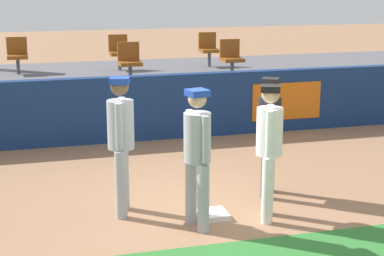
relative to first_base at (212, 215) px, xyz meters
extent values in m
plane|color=#936B4C|center=(-0.05, 0.10, -0.04)|extent=(60.00, 60.00, 0.00)
cube|color=white|center=(0.00, 0.00, 0.00)|extent=(0.40, 0.40, 0.08)
cylinder|color=white|center=(0.76, -0.08, 0.40)|extent=(0.15, 0.15, 0.88)
cylinder|color=white|center=(0.63, -0.37, 0.40)|extent=(0.15, 0.15, 0.88)
cylinder|color=white|center=(0.70, -0.22, 1.15)|extent=(0.45, 0.45, 0.62)
sphere|color=tan|center=(0.70, -0.22, 1.64)|extent=(0.23, 0.23, 0.23)
cube|color=black|center=(0.70, -0.22, 1.72)|extent=(0.32, 0.32, 0.08)
cylinder|color=white|center=(0.78, -0.03, 1.17)|extent=(0.09, 0.09, 0.58)
cylinder|color=white|center=(0.61, -0.41, 1.17)|extent=(0.09, 0.09, 0.58)
ellipsoid|color=brown|center=(0.87, -0.07, 0.92)|extent=(0.19, 0.23, 0.28)
cylinder|color=#9EA3AD|center=(-0.32, -0.11, 0.40)|extent=(0.15, 0.15, 0.88)
cylinder|color=#9EA3AD|center=(-0.25, -0.42, 0.40)|extent=(0.15, 0.15, 0.88)
cylinder|color=#9EA3AD|center=(-0.29, -0.27, 1.16)|extent=(0.41, 0.41, 0.62)
sphere|color=tan|center=(-0.29, -0.27, 1.64)|extent=(0.23, 0.23, 0.23)
cube|color=#193899|center=(-0.29, -0.27, 1.72)|extent=(0.29, 0.29, 0.08)
cylinder|color=#9EA3AD|center=(-0.33, -0.07, 1.18)|extent=(0.09, 0.09, 0.58)
cylinder|color=#9EA3AD|center=(-0.24, -0.47, 1.18)|extent=(0.09, 0.09, 0.58)
cylinder|color=#9EA3AD|center=(-1.08, 0.64, 0.42)|extent=(0.16, 0.16, 0.92)
cylinder|color=#9EA3AD|center=(-1.16, 0.32, 0.42)|extent=(0.16, 0.16, 0.92)
cylinder|color=#9EA3AD|center=(-1.12, 0.48, 1.20)|extent=(0.43, 0.43, 0.65)
sphere|color=brown|center=(-1.12, 0.48, 1.71)|extent=(0.24, 0.24, 0.24)
cube|color=#193899|center=(-1.12, 0.48, 1.79)|extent=(0.31, 0.31, 0.08)
cylinder|color=#9EA3AD|center=(-1.07, 0.69, 1.22)|extent=(0.09, 0.09, 0.61)
cylinder|color=#9EA3AD|center=(-1.18, 0.27, 1.22)|extent=(0.09, 0.09, 0.61)
cylinder|color=#4C4C51|center=(1.14, 0.78, 0.39)|extent=(0.15, 0.15, 0.86)
cylinder|color=#4C4C51|center=(0.97, 0.52, 0.39)|extent=(0.15, 0.15, 0.86)
cylinder|color=black|center=(1.06, 0.65, 1.12)|extent=(0.46, 0.46, 0.60)
sphere|color=brown|center=(1.06, 0.65, 1.59)|extent=(0.22, 0.22, 0.22)
cube|color=black|center=(1.06, 0.65, 1.66)|extent=(0.32, 0.32, 0.08)
cylinder|color=black|center=(1.16, 0.82, 1.14)|extent=(0.09, 0.09, 0.56)
cylinder|color=black|center=(0.95, 0.48, 1.14)|extent=(0.09, 0.09, 0.56)
cube|color=navy|center=(-0.05, 4.29, 0.60)|extent=(18.00, 0.24, 1.27)
cube|color=orange|center=(2.90, 4.17, 0.60)|extent=(1.50, 0.02, 0.76)
cube|color=#59595E|center=(-0.05, 6.86, 0.42)|extent=(18.00, 4.80, 0.93)
cylinder|color=#4C4C51|center=(-0.01, 7.46, 1.09)|extent=(0.08, 0.08, 0.40)
cube|color=#8C4714|center=(-0.01, 7.46, 1.29)|extent=(0.46, 0.44, 0.08)
cube|color=#8C4714|center=(-0.01, 7.65, 1.53)|extent=(0.46, 0.06, 0.40)
cylinder|color=#4C4C51|center=(2.25, 7.46, 1.09)|extent=(0.08, 0.08, 0.40)
cube|color=#8C4714|center=(2.25, 7.46, 1.29)|extent=(0.45, 0.44, 0.08)
cube|color=#8C4714|center=(2.25, 7.65, 1.53)|extent=(0.45, 0.06, 0.40)
cylinder|color=#4C4C51|center=(2.23, 5.66, 1.09)|extent=(0.08, 0.08, 0.40)
cube|color=#8C4714|center=(2.23, 5.66, 1.29)|extent=(0.46, 0.44, 0.08)
cube|color=#8C4714|center=(2.23, 5.85, 1.53)|extent=(0.46, 0.06, 0.40)
cylinder|color=#4C4C51|center=(-0.07, 5.66, 1.09)|extent=(0.08, 0.08, 0.40)
cube|color=#8C4714|center=(-0.07, 5.66, 1.29)|extent=(0.47, 0.44, 0.08)
cube|color=#8C4714|center=(-0.07, 5.85, 1.53)|extent=(0.47, 0.06, 0.40)
cylinder|color=#4C4C51|center=(-2.37, 7.46, 1.09)|extent=(0.08, 0.08, 0.40)
cube|color=#8C4714|center=(-2.37, 7.46, 1.29)|extent=(0.46, 0.44, 0.08)
cube|color=#8C4714|center=(-2.37, 7.65, 1.53)|extent=(0.46, 0.06, 0.40)
camera|label=1|loc=(-2.38, -7.54, 3.11)|focal=58.98mm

